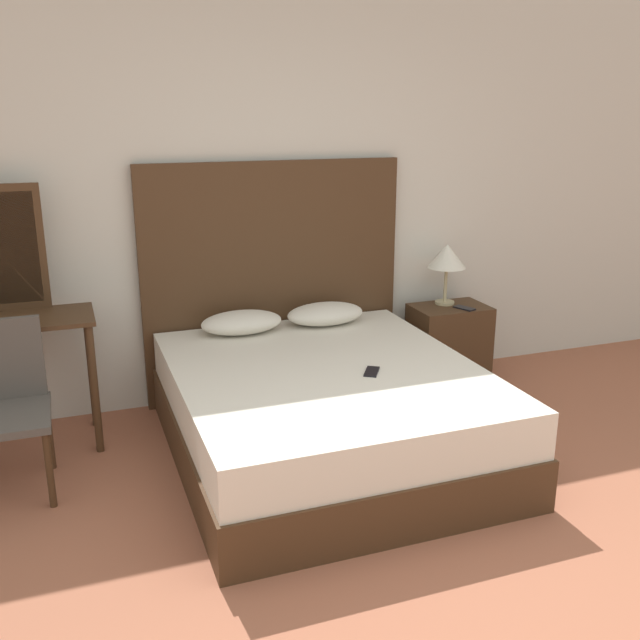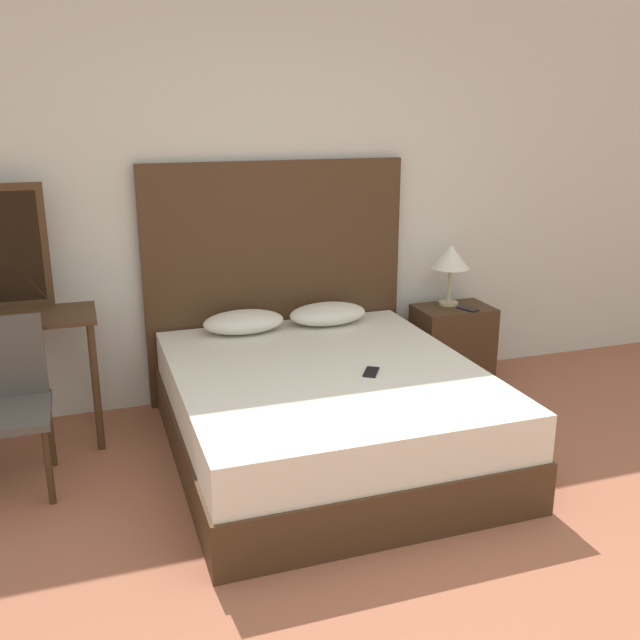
{
  "view_description": "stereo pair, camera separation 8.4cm",
  "coord_description": "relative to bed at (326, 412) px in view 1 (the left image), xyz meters",
  "views": [
    {
      "loc": [
        -1.36,
        -1.95,
        1.93
      ],
      "look_at": [
        -0.04,
        1.65,
        0.78
      ],
      "focal_mm": 40.0,
      "sensor_mm": 36.0,
      "label": 1
    },
    {
      "loc": [
        -1.28,
        -1.97,
        1.93
      ],
      "look_at": [
        -0.04,
        1.65,
        0.78
      ],
      "focal_mm": 40.0,
      "sensor_mm": 36.0,
      "label": 2
    }
  ],
  "objects": [
    {
      "name": "chair",
      "position": [
        -1.69,
        0.24,
        0.23
      ],
      "size": [
        0.46,
        0.49,
        0.88
      ],
      "color": "#4C4742",
      "rests_on": "ground_plane"
    },
    {
      "name": "vanity_desk",
      "position": [
        -1.68,
        0.67,
        0.38
      ],
      "size": [
        0.99,
        0.45,
        0.79
      ],
      "color": "#422B19",
      "rests_on": "ground_plane"
    },
    {
      "name": "phone_on_bed",
      "position": [
        0.21,
        -0.16,
        0.27
      ],
      "size": [
        0.14,
        0.16,
        0.01
      ],
      "color": "black",
      "rests_on": "bed"
    },
    {
      "name": "phone_on_nightstand",
      "position": [
        1.29,
        0.66,
        0.31
      ],
      "size": [
        0.12,
        0.17,
        0.01
      ],
      "color": "black",
      "rests_on": "nightstand"
    },
    {
      "name": "ground_plane",
      "position": [
        0.04,
        -1.56,
        -0.26
      ],
      "size": [
        16.0,
        16.0,
        0.0
      ],
      "primitive_type": "plane",
      "color": "#9E5B42"
    },
    {
      "name": "headboard",
      "position": [
        0.0,
        1.01,
        0.54
      ],
      "size": [
        1.77,
        0.05,
        1.6
      ],
      "color": "#422B19",
      "rests_on": "ground_plane"
    },
    {
      "name": "table_lamp",
      "position": [
        1.22,
        0.83,
        0.65
      ],
      "size": [
        0.27,
        0.27,
        0.43
      ],
      "color": "tan",
      "rests_on": "nightstand"
    },
    {
      "name": "pillow_right",
      "position": [
        0.29,
        0.78,
        0.34
      ],
      "size": [
        0.52,
        0.31,
        0.14
      ],
      "color": "silver",
      "rests_on": "bed"
    },
    {
      "name": "pillow_left",
      "position": [
        -0.29,
        0.78,
        0.34
      ],
      "size": [
        0.52,
        0.31,
        0.14
      ],
      "color": "silver",
      "rests_on": "bed"
    },
    {
      "name": "nightstand",
      "position": [
        1.23,
        0.76,
        0.02
      ],
      "size": [
        0.53,
        0.36,
        0.57
      ],
      "color": "#422B19",
      "rests_on": "ground_plane"
    },
    {
      "name": "bed",
      "position": [
        0.0,
        0.0,
        0.0
      ],
      "size": [
        1.69,
        1.96,
        0.53
      ],
      "color": "#422B19",
      "rests_on": "ground_plane"
    },
    {
      "name": "wall_back",
      "position": [
        0.04,
        1.08,
        1.09
      ],
      "size": [
        10.0,
        0.06,
        2.7
      ],
      "color": "silver",
      "rests_on": "ground_plane"
    }
  ]
}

